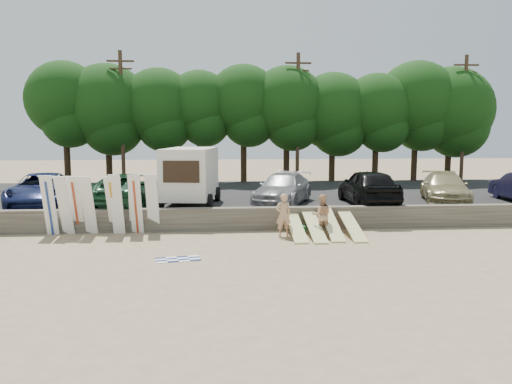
# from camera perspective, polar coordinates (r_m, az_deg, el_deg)

# --- Properties ---
(ground) EXTENTS (120.00, 120.00, 0.00)m
(ground) POSITION_cam_1_polar(r_m,az_deg,el_deg) (19.49, 6.57, -5.92)
(ground) COLOR tan
(ground) RESTS_ON ground
(seawall) EXTENTS (44.00, 0.50, 1.00)m
(seawall) POSITION_cam_1_polar(r_m,az_deg,el_deg) (22.29, 5.08, -2.97)
(seawall) COLOR #6B6356
(seawall) RESTS_ON ground
(parking_lot) EXTENTS (44.00, 14.50, 0.70)m
(parking_lot) POSITION_cam_1_polar(r_m,az_deg,el_deg) (29.64, 2.63, -0.79)
(parking_lot) COLOR #282828
(parking_lot) RESTS_ON ground
(treeline) EXTENTS (33.62, 6.27, 8.81)m
(treeline) POSITION_cam_1_polar(r_m,az_deg,el_deg) (36.49, 2.76, 9.82)
(treeline) COLOR #382616
(treeline) RESTS_ON parking_lot
(utility_poles) EXTENTS (25.80, 0.26, 9.00)m
(utility_poles) POSITION_cam_1_polar(r_m,az_deg,el_deg) (35.13, 4.79, 8.69)
(utility_poles) COLOR #473321
(utility_poles) RESTS_ON parking_lot
(box_trailer) EXTENTS (3.00, 4.68, 2.81)m
(box_trailer) POSITION_cam_1_polar(r_m,az_deg,el_deg) (24.90, -7.51, 2.15)
(box_trailer) COLOR silver
(box_trailer) RESTS_ON parking_lot
(car_0) EXTENTS (3.40, 6.05, 1.60)m
(car_0) POSITION_cam_1_polar(r_m,az_deg,el_deg) (26.43, -23.25, 0.23)
(car_0) COLOR #161F4E
(car_0) RESTS_ON parking_lot
(car_1) EXTENTS (3.80, 6.23, 1.61)m
(car_1) POSITION_cam_1_polar(r_m,az_deg,el_deg) (24.88, -14.34, 0.22)
(car_1) COLOR #13341E
(car_1) RESTS_ON parking_lot
(car_2) EXTENTS (3.96, 5.69, 1.53)m
(car_2) POSITION_cam_1_polar(r_m,az_deg,el_deg) (24.96, 3.10, 0.34)
(car_2) COLOR gray
(car_2) RESTS_ON parking_lot
(car_3) EXTENTS (2.16, 5.26, 1.78)m
(car_3) POSITION_cam_1_polar(r_m,az_deg,el_deg) (25.46, 12.70, 0.60)
(car_3) COLOR black
(car_3) RESTS_ON parking_lot
(car_4) EXTENTS (3.50, 5.50, 1.49)m
(car_4) POSITION_cam_1_polar(r_m,az_deg,el_deg) (27.51, 20.76, 0.47)
(car_4) COLOR tan
(car_4) RESTS_ON parking_lot
(surfboard_upright_0) EXTENTS (0.56, 0.66, 2.55)m
(surfboard_upright_0) POSITION_cam_1_polar(r_m,az_deg,el_deg) (22.35, -22.55, -1.43)
(surfboard_upright_0) COLOR white
(surfboard_upright_0) RESTS_ON ground
(surfboard_upright_1) EXTENTS (0.62, 0.83, 2.52)m
(surfboard_upright_1) POSITION_cam_1_polar(r_m,az_deg,el_deg) (22.19, -21.07, -1.46)
(surfboard_upright_1) COLOR white
(surfboard_upright_1) RESTS_ON ground
(surfboard_upright_2) EXTENTS (0.53, 0.81, 2.51)m
(surfboard_upright_2) POSITION_cam_1_polar(r_m,az_deg,el_deg) (22.21, -19.92, -1.42)
(surfboard_upright_2) COLOR white
(surfboard_upright_2) RESTS_ON ground
(surfboard_upright_3) EXTENTS (0.59, 0.84, 2.51)m
(surfboard_upright_3) POSITION_cam_1_polar(r_m,az_deg,el_deg) (21.92, -18.63, -1.47)
(surfboard_upright_3) COLOR white
(surfboard_upright_3) RESTS_ON ground
(surfboard_upright_4) EXTENTS (0.58, 0.88, 2.50)m
(surfboard_upright_4) POSITION_cam_1_polar(r_m,az_deg,el_deg) (21.81, -16.02, -1.44)
(surfboard_upright_4) COLOR white
(surfboard_upright_4) RESTS_ON ground
(surfboard_upright_5) EXTENTS (0.58, 0.62, 2.56)m
(surfboard_upright_5) POSITION_cam_1_polar(r_m,az_deg,el_deg) (21.65, -15.63, -1.39)
(surfboard_upright_5) COLOR white
(surfboard_upright_5) RESTS_ON ground
(surfboard_upright_6) EXTENTS (0.58, 0.77, 2.53)m
(surfboard_upright_6) POSITION_cam_1_polar(r_m,az_deg,el_deg) (21.73, -13.67, -1.35)
(surfboard_upright_6) COLOR white
(surfboard_upright_6) RESTS_ON ground
(surfboard_upright_7) EXTENTS (0.56, 0.67, 2.55)m
(surfboard_upright_7) POSITION_cam_1_polar(r_m,az_deg,el_deg) (21.60, -13.59, -1.37)
(surfboard_upright_7) COLOR white
(surfboard_upright_7) RESTS_ON ground
(surfboard_upright_8) EXTENTS (0.57, 0.66, 2.55)m
(surfboard_upright_8) POSITION_cam_1_polar(r_m,az_deg,el_deg) (21.63, -11.76, -1.30)
(surfboard_upright_8) COLOR white
(surfboard_upright_8) RESTS_ON ground
(surfboard_low_0) EXTENTS (0.56, 2.93, 0.80)m
(surfboard_low_0) POSITION_cam_1_polar(r_m,az_deg,el_deg) (20.71, 4.59, -4.00)
(surfboard_low_0) COLOR beige
(surfboard_low_0) RESTS_ON ground
(surfboard_low_1) EXTENTS (0.56, 2.91, 0.85)m
(surfboard_low_1) POSITION_cam_1_polar(r_m,az_deg,el_deg) (20.75, 6.68, -3.93)
(surfboard_low_1) COLOR beige
(surfboard_low_1) RESTS_ON ground
(surfboard_low_2) EXTENTS (0.56, 2.86, 1.03)m
(surfboard_low_2) POSITION_cam_1_polar(r_m,az_deg,el_deg) (21.04, 8.56, -3.56)
(surfboard_low_2) COLOR beige
(surfboard_low_2) RESTS_ON ground
(surfboard_low_3) EXTENTS (0.56, 2.91, 0.86)m
(surfboard_low_3) POSITION_cam_1_polar(r_m,az_deg,el_deg) (21.17, 10.88, -3.78)
(surfboard_low_3) COLOR beige
(surfboard_low_3) RESTS_ON ground
(beachgoer_a) EXTENTS (0.69, 0.49, 1.78)m
(beachgoer_a) POSITION_cam_1_polar(r_m,az_deg,el_deg) (20.63, 3.14, -2.64)
(beachgoer_a) COLOR tan
(beachgoer_a) RESTS_ON ground
(beachgoer_b) EXTENTS (0.91, 0.75, 1.74)m
(beachgoer_b) POSITION_cam_1_polar(r_m,az_deg,el_deg) (20.89, 7.51, -2.64)
(beachgoer_b) COLOR tan
(beachgoer_b) RESTS_ON ground
(cooler) EXTENTS (0.44, 0.38, 0.32)m
(cooler) POSITION_cam_1_polar(r_m,az_deg,el_deg) (21.37, 5.15, -4.32)
(cooler) COLOR #23813D
(cooler) RESTS_ON ground
(gear_bag) EXTENTS (0.31, 0.26, 0.22)m
(gear_bag) POSITION_cam_1_polar(r_m,az_deg,el_deg) (21.95, 9.19, -4.22)
(gear_bag) COLOR #EE591C
(gear_bag) RESTS_ON ground
(beach_towel) EXTENTS (1.74, 1.74, 0.00)m
(beach_towel) POSITION_cam_1_polar(r_m,az_deg,el_deg) (17.29, -8.93, -7.59)
(beach_towel) COLOR white
(beach_towel) RESTS_ON ground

